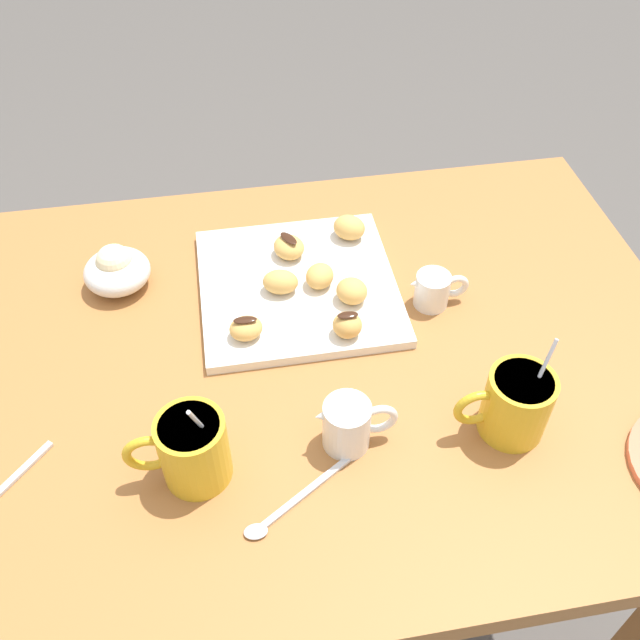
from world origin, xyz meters
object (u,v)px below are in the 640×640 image
at_px(beignet_3, 349,227).
at_px(beignet_0, 347,325).
at_px(dining_table, 332,402).
at_px(chocolate_sauce_pitcher, 433,289).
at_px(beignet_2, 289,247).
at_px(ice_cream_bowl, 117,269).
at_px(beignet_6, 352,291).
at_px(pastry_plate_square, 298,286).
at_px(beignet_5, 322,276).
at_px(beignet_4, 246,328).
at_px(cream_pitcher_white, 348,423).
at_px(coffee_mug_mustard_left, 515,403).
at_px(coffee_mug_mustard_right, 191,448).
at_px(beignet_1, 280,282).

bearing_deg(beignet_3, beignet_0, 77.98).
distance_m(dining_table, chocolate_sauce_pitcher, 0.24).
height_order(chocolate_sauce_pitcher, beignet_2, chocolate_sauce_pitcher).
height_order(ice_cream_bowl, beignet_6, ice_cream_bowl).
bearing_deg(pastry_plate_square, beignet_5, 163.93).
height_order(beignet_0, beignet_4, beignet_0).
height_order(cream_pitcher_white, ice_cream_bowl, ice_cream_bowl).
distance_m(coffee_mug_mustard_left, beignet_4, 0.38).
bearing_deg(beignet_2, dining_table, 100.80).
relative_size(coffee_mug_mustard_right, cream_pitcher_white, 1.44).
xyz_separation_m(pastry_plate_square, coffee_mug_mustard_right, (0.17, 0.30, 0.04)).
bearing_deg(pastry_plate_square, beignet_2, -86.30).
xyz_separation_m(coffee_mug_mustard_left, beignet_0, (0.18, -0.18, -0.02)).
bearing_deg(beignet_5, beignet_6, 132.60).
xyz_separation_m(beignet_4, beignet_6, (-0.16, -0.05, 0.00)).
xyz_separation_m(coffee_mug_mustard_left, cream_pitcher_white, (0.21, -0.01, -0.01)).
bearing_deg(beignet_2, coffee_mug_mustard_left, 122.60).
xyz_separation_m(beignet_2, beignet_5, (-0.04, 0.08, 0.00)).
height_order(coffee_mug_mustard_left, beignet_3, coffee_mug_mustard_left).
bearing_deg(beignet_0, beignet_6, -106.65).
xyz_separation_m(coffee_mug_mustard_left, beignet_6, (0.16, -0.25, -0.02)).
bearing_deg(dining_table, beignet_4, -13.50).
distance_m(pastry_plate_square, beignet_3, 0.14).
xyz_separation_m(dining_table, chocolate_sauce_pitcher, (-0.16, -0.06, 0.16)).
xyz_separation_m(chocolate_sauce_pitcher, beignet_4, (0.28, 0.03, 0.00)).
distance_m(dining_table, beignet_6, 0.18).
height_order(pastry_plate_square, beignet_4, beignet_4).
bearing_deg(pastry_plate_square, beignet_6, 144.95).
distance_m(beignet_0, beignet_2, 0.19).
bearing_deg(coffee_mug_mustard_right, cream_pitcher_white, -176.13).
xyz_separation_m(beignet_0, beignet_6, (-0.02, -0.07, -0.00)).
xyz_separation_m(pastry_plate_square, beignet_6, (-0.07, 0.05, 0.03)).
height_order(pastry_plate_square, beignet_1, beignet_1).
height_order(ice_cream_bowl, chocolate_sauce_pitcher, ice_cream_bowl).
distance_m(beignet_1, beignet_2, 0.08).
bearing_deg(beignet_5, coffee_mug_mustard_right, 54.66).
height_order(cream_pitcher_white, beignet_2, cream_pitcher_white).
bearing_deg(pastry_plate_square, beignet_3, -136.24).
bearing_deg(coffee_mug_mustard_left, chocolate_sauce_pitcher, -81.80).
relative_size(coffee_mug_mustard_right, beignet_0, 3.57).
height_order(pastry_plate_square, beignet_5, beignet_5).
relative_size(coffee_mug_mustard_right, beignet_4, 3.18).
height_order(beignet_1, beignet_3, beignet_3).
bearing_deg(coffee_mug_mustard_right, beignet_1, -116.36).
relative_size(beignet_5, beignet_6, 1.01).
distance_m(coffee_mug_mustard_right, beignet_6, 0.35).
distance_m(coffee_mug_mustard_right, beignet_0, 0.29).
bearing_deg(beignet_4, cream_pitcher_white, 119.92).
xyz_separation_m(beignet_2, beignet_6, (-0.08, 0.12, 0.00)).
distance_m(coffee_mug_mustard_left, beignet_3, 0.42).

